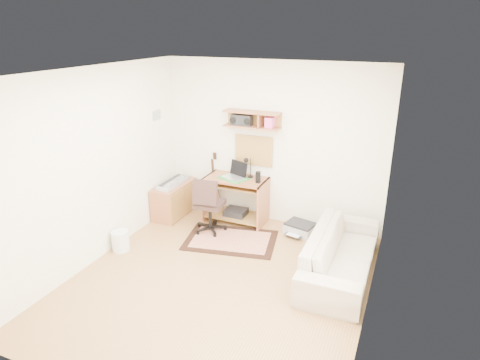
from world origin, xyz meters
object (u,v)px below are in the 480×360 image
at_px(task_chair, 210,204).
at_px(cabinet, 174,199).
at_px(sofa, 342,246).
at_px(desk, 236,200).
at_px(printer, 300,228).

relative_size(task_chair, cabinet, 1.03).
bearing_deg(sofa, task_chair, 79.09).
height_order(task_chair, cabinet, task_chair).
height_order(desk, cabinet, desk).
relative_size(printer, sofa, 0.22).
distance_m(cabinet, printer, 2.20).
distance_m(task_chair, sofa, 2.15).
distance_m(desk, cabinet, 1.09).
bearing_deg(desk, sofa, -25.89).
height_order(printer, sofa, sofa).
bearing_deg(desk, cabinet, -170.71).
bearing_deg(cabinet, task_chair, -21.53).
relative_size(task_chair, printer, 2.10).
height_order(desk, printer, desk).
relative_size(cabinet, printer, 2.03).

